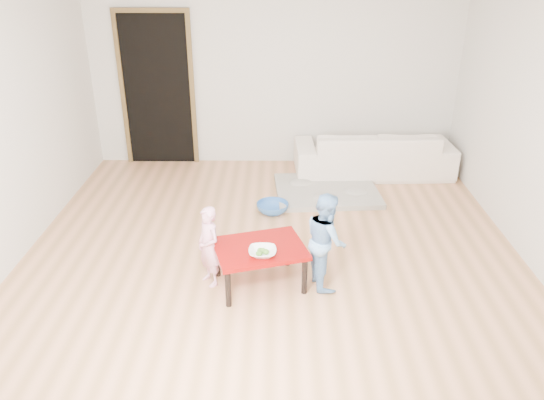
{
  "coord_description": "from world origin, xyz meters",
  "views": [
    {
      "loc": [
        0.05,
        -4.71,
        2.8
      ],
      "look_at": [
        0.0,
        -0.2,
        0.65
      ],
      "focal_mm": 35.0,
      "sensor_mm": 36.0,
      "label": 1
    }
  ],
  "objects_px": {
    "sofa": "(373,152)",
    "child_blue": "(326,240)",
    "child_pink": "(209,247)",
    "basin": "(273,208)",
    "bowl": "(263,252)",
    "red_table": "(260,266)"
  },
  "relations": [
    {
      "from": "bowl",
      "to": "red_table",
      "type": "bearing_deg",
      "value": 102.15
    },
    {
      "from": "child_pink",
      "to": "sofa",
      "type": "bearing_deg",
      "value": 106.98
    },
    {
      "from": "bowl",
      "to": "child_blue",
      "type": "distance_m",
      "value": 0.59
    },
    {
      "from": "sofa",
      "to": "child_blue",
      "type": "xyz_separation_m",
      "value": [
        -0.86,
        -2.65,
        0.14
      ]
    },
    {
      "from": "sofa",
      "to": "child_pink",
      "type": "relative_size",
      "value": 2.74
    },
    {
      "from": "sofa",
      "to": "bowl",
      "type": "xyz_separation_m",
      "value": [
        -1.42,
        -2.83,
        0.12
      ]
    },
    {
      "from": "red_table",
      "to": "bowl",
      "type": "height_order",
      "value": "bowl"
    },
    {
      "from": "sofa",
      "to": "basin",
      "type": "distance_m",
      "value": 1.84
    },
    {
      "from": "child_blue",
      "to": "sofa",
      "type": "bearing_deg",
      "value": -30.12
    },
    {
      "from": "child_pink",
      "to": "bowl",
      "type": "bearing_deg",
      "value": 34.31
    },
    {
      "from": "sofa",
      "to": "child_blue",
      "type": "distance_m",
      "value": 2.79
    },
    {
      "from": "bowl",
      "to": "child_pink",
      "type": "xyz_separation_m",
      "value": [
        -0.49,
        0.16,
        -0.04
      ]
    },
    {
      "from": "red_table",
      "to": "child_blue",
      "type": "xyz_separation_m",
      "value": [
        0.59,
        0.03,
        0.25
      ]
    },
    {
      "from": "child_pink",
      "to": "red_table",
      "type": "bearing_deg",
      "value": 50.38
    },
    {
      "from": "red_table",
      "to": "child_pink",
      "type": "xyz_separation_m",
      "value": [
        -0.46,
        0.02,
        0.19
      ]
    },
    {
      "from": "child_pink",
      "to": "child_blue",
      "type": "relative_size",
      "value": 0.85
    },
    {
      "from": "child_blue",
      "to": "basin",
      "type": "bearing_deg",
      "value": 6.76
    },
    {
      "from": "sofa",
      "to": "child_pink",
      "type": "distance_m",
      "value": 3.28
    },
    {
      "from": "red_table",
      "to": "basin",
      "type": "height_order",
      "value": "red_table"
    },
    {
      "from": "red_table",
      "to": "basin",
      "type": "xyz_separation_m",
      "value": [
        0.1,
        1.46,
        -0.14
      ]
    },
    {
      "from": "sofa",
      "to": "bowl",
      "type": "bearing_deg",
      "value": 60.9
    },
    {
      "from": "red_table",
      "to": "child_blue",
      "type": "relative_size",
      "value": 0.88
    }
  ]
}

